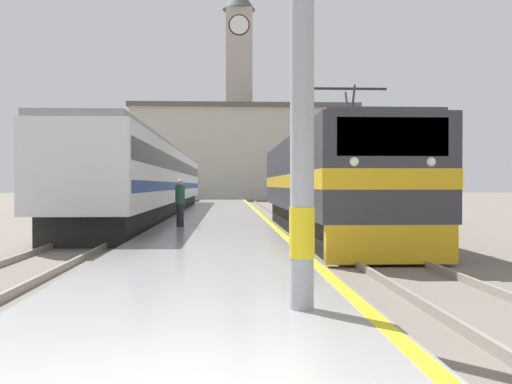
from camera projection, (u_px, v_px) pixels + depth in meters
name	position (u px, v px, depth m)	size (l,w,h in m)	color
ground_plane	(220.00, 215.00, 33.90)	(200.00, 200.00, 0.00)	#70665B
platform	(219.00, 218.00, 28.91)	(4.36, 140.00, 0.26)	#999999
rail_track_near	(297.00, 220.00, 29.09)	(2.83, 140.00, 0.16)	#70665B
rail_track_far	(145.00, 220.00, 28.74)	(2.83, 140.00, 0.16)	#70665B
locomotive_train	(325.00, 184.00, 20.84)	(2.92, 17.37, 4.41)	black
passenger_train	(156.00, 180.00, 33.00)	(2.92, 35.49, 3.69)	black
person_on_platform	(180.00, 202.00, 20.98)	(0.34, 0.34, 1.66)	#23232D
clock_tower	(239.00, 87.00, 76.20)	(4.15, 4.15, 27.00)	#ADA393
station_building	(244.00, 153.00, 69.83)	(25.63, 9.85, 10.78)	#B7B2A3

